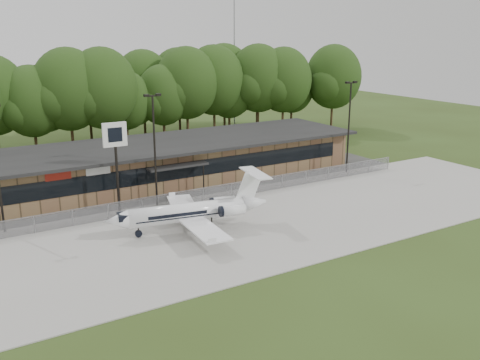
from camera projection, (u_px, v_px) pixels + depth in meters
ground at (314, 257)px, 37.91m from camera, size 160.00×160.00×0.00m
apron at (253, 223)px, 44.48m from camera, size 64.00×18.00×0.08m
parking_lot at (192, 190)px, 53.94m from camera, size 50.00×9.00×0.06m
terminal at (173, 160)px, 57.01m from camera, size 41.00×11.65×4.30m
fence at (213, 194)px, 50.04m from camera, size 46.00×0.04×1.52m
treeline at (114, 94)px, 70.43m from camera, size 72.00×12.00×15.00m
radio_mast at (234, 50)px, 85.03m from camera, size 0.20×0.20×25.00m
light_pole_mid at (154, 142)px, 47.36m from camera, size 1.55×0.30×10.23m
light_pole_right at (349, 120)px, 58.88m from camera, size 1.55×0.30×10.23m
business_jet at (193, 212)px, 42.39m from camera, size 13.32×11.95×4.49m
pole_sign at (115, 144)px, 45.83m from camera, size 2.10×0.31×7.99m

